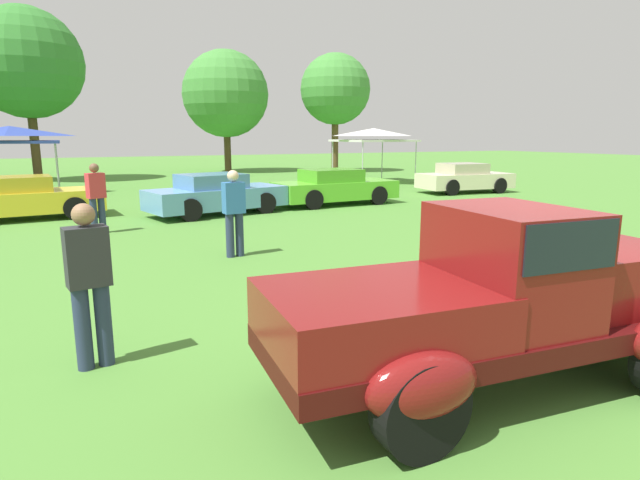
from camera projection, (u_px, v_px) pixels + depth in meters
name	position (u px, v px, depth m)	size (l,w,h in m)	color
ground_plane	(525.00, 359.00, 5.52)	(120.00, 120.00, 0.00)	#4C8433
feature_pickup_truck	(499.00, 298.00, 4.78)	(4.48, 2.10, 1.70)	#400B0B
show_car_yellow	(21.00, 198.00, 14.63)	(4.29, 2.06, 1.22)	yellow
show_car_skyblue	(216.00, 195.00, 15.60)	(4.36, 2.53, 1.22)	#669EDB
show_car_lime	(335.00, 187.00, 17.85)	(4.29, 1.87, 1.22)	#60C62D
show_car_cream	(465.00, 178.00, 21.61)	(3.99, 2.07, 1.22)	beige
spectator_near_truck	(89.00, 281.00, 5.17)	(0.43, 0.30, 1.69)	#283351
spectator_between_cars	(96.00, 196.00, 12.49)	(0.46, 0.37, 1.69)	#283351
spectator_far_side	(234.00, 210.00, 10.04)	(0.42, 0.27, 1.69)	#283351
canopy_tent_left_field	(10.00, 133.00, 20.09)	(3.40, 3.40, 2.71)	#B7B7BC
canopy_tent_center_field	(374.00, 134.00, 25.96)	(3.37, 3.37, 2.71)	#B7B7BC
treeline_center	(26.00, 63.00, 26.02)	(5.48, 5.48, 8.67)	#47331E
treeline_mid_right	(226.00, 94.00, 33.23)	(5.48, 5.48, 7.72)	#47331E
treeline_far_right	(335.00, 90.00, 33.36)	(4.50, 4.50, 7.53)	brown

